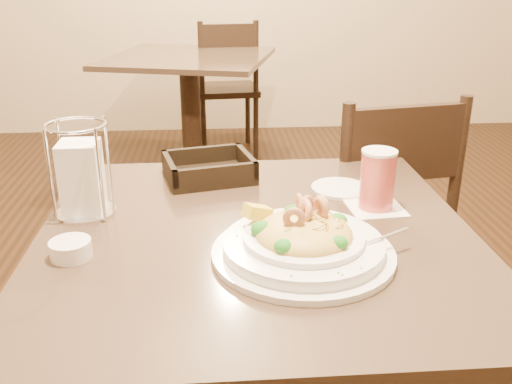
{
  "coord_description": "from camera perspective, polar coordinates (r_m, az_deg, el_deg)",
  "views": [
    {
      "loc": [
        -0.08,
        -1.06,
        1.29
      ],
      "look_at": [
        0.0,
        0.02,
        0.85
      ],
      "focal_mm": 40.0,
      "sensor_mm": 36.0,
      "label": 1
    }
  ],
  "objects": [
    {
      "name": "main_table",
      "position": [
        1.31,
        0.07,
        -13.56
      ],
      "size": [
        0.9,
        0.9,
        0.77
      ],
      "color": "black",
      "rests_on": "ground"
    },
    {
      "name": "drink_glass",
      "position": [
        1.29,
        12.04,
        1.17
      ],
      "size": [
        0.13,
        0.13,
        0.14
      ],
      "rotation": [
        0.0,
        0.0,
        0.08
      ],
      "color": "white",
      "rests_on": "main_table"
    },
    {
      "name": "pasta_bowl",
      "position": [
        1.08,
        4.74,
        -4.9
      ],
      "size": [
        0.38,
        0.35,
        0.11
      ],
      "rotation": [
        0.0,
        0.0,
        0.3
      ],
      "color": "white",
      "rests_on": "main_table"
    },
    {
      "name": "dining_chair_far",
      "position": [
        3.99,
        -2.93,
        10.71
      ],
      "size": [
        0.46,
        0.46,
        0.93
      ],
      "rotation": [
        0.0,
        0.0,
        3.24
      ],
      "color": "black",
      "rests_on": "ground"
    },
    {
      "name": "bread_basket",
      "position": [
        1.47,
        -4.73,
        2.16
      ],
      "size": [
        0.25,
        0.22,
        0.06
      ],
      "rotation": [
        0.0,
        0.0,
        0.23
      ],
      "color": "black",
      "rests_on": "main_table"
    },
    {
      "name": "side_plate",
      "position": [
        1.41,
        8.32,
        0.36
      ],
      "size": [
        0.17,
        0.17,
        0.01
      ],
      "primitive_type": "cylinder",
      "rotation": [
        0.0,
        0.0,
        0.31
      ],
      "color": "white",
      "rests_on": "main_table"
    },
    {
      "name": "butter_ramekin",
      "position": [
        1.13,
        -18.05,
        -5.45
      ],
      "size": [
        0.08,
        0.08,
        0.03
      ],
      "primitive_type": "cylinder",
      "rotation": [
        0.0,
        0.0,
        0.09
      ],
      "color": "white",
      "rests_on": "main_table"
    },
    {
      "name": "background_table",
      "position": [
        3.52,
        -6.6,
        9.48
      ],
      "size": [
        1.1,
        1.1,
        0.77
      ],
      "rotation": [
        0.0,
        0.0,
        -0.26
      ],
      "color": "black",
      "rests_on": "ground"
    },
    {
      "name": "napkin_caddy",
      "position": [
        1.29,
        -17.05,
        1.56
      ],
      "size": [
        0.13,
        0.13,
        0.21
      ],
      "rotation": [
        0.0,
        0.0,
        0.31
      ],
      "color": "silver",
      "rests_on": "main_table"
    },
    {
      "name": "dining_chair_near",
      "position": [
        1.9,
        12.0,
        -2.88
      ],
      "size": [
        0.49,
        0.49,
        0.93
      ],
      "rotation": [
        0.0,
        0.0,
        3.31
      ],
      "color": "black",
      "rests_on": "ground"
    }
  ]
}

